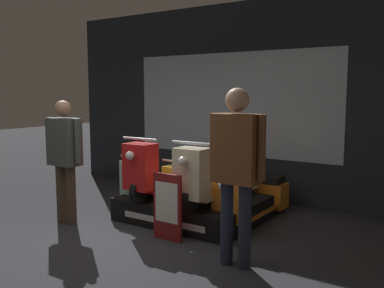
{
  "coord_description": "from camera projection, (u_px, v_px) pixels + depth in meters",
  "views": [
    {
      "loc": [
        3.46,
        -3.21,
        1.76
      ],
      "look_at": [
        0.09,
        1.77,
        1.02
      ],
      "focal_mm": 40.0,
      "sensor_mm": 36.0,
      "label": 1
    }
  ],
  "objects": [
    {
      "name": "scooter_backrow_1",
      "position": [
        204.0,
        191.0,
        6.19
      ],
      "size": [
        0.56,
        1.7,
        0.86
      ],
      "color": "black",
      "rests_on": "ground_plane"
    },
    {
      "name": "person_right_browsing",
      "position": [
        236.0,
        161.0,
        4.22
      ],
      "size": [
        0.61,
        0.25,
        1.8
      ],
      "color": "#232838",
      "rests_on": "ground_plane"
    },
    {
      "name": "ground_plane",
      "position": [
        97.0,
        250.0,
        4.78
      ],
      "size": [
        30.0,
        30.0,
        0.0
      ],
      "primitive_type": "plane",
      "color": "#2D2D33"
    },
    {
      "name": "scooter_display_left",
      "position": [
        168.0,
        170.0,
        6.08
      ],
      "size": [
        0.56,
        1.7,
        0.86
      ],
      "color": "black",
      "rests_on": "display_platform"
    },
    {
      "name": "person_left_browsing",
      "position": [
        65.0,
        151.0,
        5.66
      ],
      "size": [
        0.6,
        0.25,
        1.65
      ],
      "color": "#473828",
      "rests_on": "ground_plane"
    },
    {
      "name": "shop_wall_back",
      "position": [
        232.0,
        101.0,
        7.13
      ],
      "size": [
        6.79,
        0.09,
        3.2
      ],
      "color": "#23282D",
      "rests_on": "ground_plane"
    },
    {
      "name": "scooter_backrow_2",
      "position": [
        252.0,
        198.0,
        5.76
      ],
      "size": [
        0.56,
        1.7,
        0.86
      ],
      "color": "black",
      "rests_on": "ground_plane"
    },
    {
      "name": "price_sign_board",
      "position": [
        167.0,
        207.0,
        5.06
      ],
      "size": [
        0.4,
        0.04,
        0.8
      ],
      "color": "maroon",
      "rests_on": "ground_plane"
    },
    {
      "name": "display_platform",
      "position": [
        193.0,
        208.0,
        5.95
      ],
      "size": [
        1.81,
        1.4,
        0.31
      ],
      "color": "black",
      "rests_on": "ground_plane"
    },
    {
      "name": "scooter_display_right",
      "position": [
        217.0,
        177.0,
        5.63
      ],
      "size": [
        0.56,
        1.7,
        0.86
      ],
      "color": "black",
      "rests_on": "display_platform"
    },
    {
      "name": "scooter_backrow_0",
      "position": [
        162.0,
        184.0,
        6.62
      ],
      "size": [
        0.56,
        1.7,
        0.86
      ],
      "color": "black",
      "rests_on": "ground_plane"
    }
  ]
}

